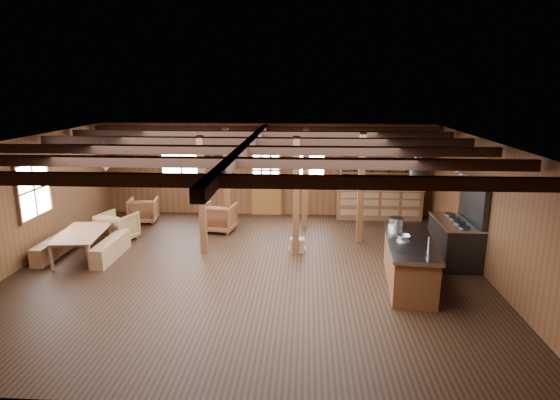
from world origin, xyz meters
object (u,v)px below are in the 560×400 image
armchair_a (143,210)px  armchair_b (219,217)px  commercial_range (458,234)px  dining_table (84,245)px  kitchen_island (409,261)px  armchair_c (118,227)px

armchair_a → armchair_b: armchair_b is taller
armchair_a → armchair_b: (2.37, -0.71, 0.03)m
commercial_range → dining_table: size_ratio=1.17×
kitchen_island → armchair_b: size_ratio=3.00×
armchair_b → armchair_c: size_ratio=1.03×
kitchen_island → dining_table: size_ratio=1.48×
armchair_a → armchair_c: bearing=79.0°
armchair_b → commercial_range: bearing=169.0°
commercial_range → armchair_a: size_ratio=2.55×
dining_table → armchair_c: armchair_c is taller
commercial_range → armchair_b: (-5.78, 1.98, -0.26)m
armchair_a → armchair_c: (-0.08, -1.70, 0.01)m
armchair_b → dining_table: bearing=46.1°
kitchen_island → dining_table: bearing=176.8°
kitchen_island → armchair_b: bearing=149.0°
kitchen_island → armchair_a: bearing=155.1°
armchair_a → armchair_c: size_ratio=0.96×
dining_table → armchair_c: (0.32, 1.19, 0.07)m
commercial_range → armchair_b: bearing=161.1°
commercial_range → armchair_c: bearing=173.2°
dining_table → armchair_b: (2.77, 2.18, 0.08)m
dining_table → armchair_b: size_ratio=2.03×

